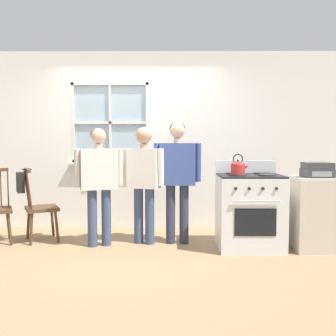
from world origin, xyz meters
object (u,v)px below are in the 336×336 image
side_counter (315,213)px  stereo (317,170)px  person_elderly_left (99,175)px  potted_plant (99,156)px  stove (249,211)px  kettle (238,167)px  person_adult_right (177,170)px  handbag (21,182)px  person_teen_center (144,173)px  chair_by_window (40,208)px

side_counter → stereo: 0.54m
person_elderly_left → potted_plant: 1.04m
stove → kettle: 0.59m
person_adult_right → potted_plant: bearing=144.1°
handbag → stereo: size_ratio=0.90×
kettle → side_counter: size_ratio=0.27×
stove → potted_plant: bearing=152.3°
person_elderly_left → stereo: size_ratio=4.41×
person_elderly_left → side_counter: bearing=-21.6°
person_adult_right → stereo: size_ratio=4.65×
stereo → person_adult_right: bearing=170.4°
stove → person_teen_center: bearing=171.1°
person_adult_right → stereo: bearing=-9.0°
chair_by_window → side_counter: (3.53, -0.38, 0.01)m
person_elderly_left → handbag: person_elderly_left is taller
person_teen_center → kettle: bearing=0.0°
kettle → stereo: (0.98, 0.06, -0.04)m
person_teen_center → side_counter: 2.20m
person_elderly_left → person_adult_right: (1.00, 0.13, 0.06)m
person_adult_right → side_counter: size_ratio=1.76×
potted_plant → person_adult_right: bearing=-36.6°
potted_plant → side_counter: (2.88, -1.14, -0.66)m
stove → stereo: (0.80, -0.07, 0.51)m
person_elderly_left → person_teen_center: 0.58m
handbag → stereo: stereo is taller
person_adult_right → handbag: bearing=-179.5°
chair_by_window → person_adult_right: person_adult_right is taller
person_adult_right → kettle: 0.80m
stereo → person_elderly_left: bearing=176.6°
side_counter → handbag: bearing=175.8°
potted_plant → person_elderly_left: bearing=-79.8°
person_adult_right → stove: person_adult_right is taller
potted_plant → handbag: potted_plant is taller
chair_by_window → stereo: bearing=-123.2°
chair_by_window → person_elderly_left: person_elderly_left is taller
side_counter → stereo: bearing=-90.0°
chair_by_window → side_counter: 3.55m
handbag → chair_by_window: bearing=26.8°
person_teen_center → potted_plant: size_ratio=4.58×
person_teen_center → stove: 1.42m
person_teen_center → stereo: (2.13, -0.28, 0.06)m
person_elderly_left → handbag: bearing=154.2°
stove → side_counter: stove is taller
person_teen_center → stove: (1.33, -0.21, -0.45)m
person_adult_right → stove: (0.90, -0.22, -0.49)m
potted_plant → chair_by_window: bearing=-130.7°
person_adult_right → handbag: (-2.04, 0.00, -0.16)m
stove → potted_plant: size_ratio=3.27×
kettle → stereo: kettle is taller
person_teen_center → person_adult_right: size_ratio=0.96×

